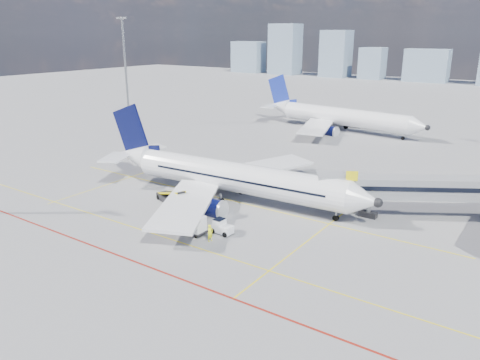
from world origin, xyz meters
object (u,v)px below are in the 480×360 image
(baggage_tug, at_px, (221,227))
(ramp_worker, at_px, (210,233))
(second_aircraft, at_px, (338,116))
(belt_loader, at_px, (169,198))
(cargo_dolly, at_px, (190,223))
(main_aircraft, at_px, (226,176))

(baggage_tug, relative_size, ramp_worker, 1.28)
(second_aircraft, relative_size, belt_loader, 6.35)
(second_aircraft, bearing_deg, belt_loader, -81.48)
(second_aircraft, distance_m, belt_loader, 59.00)
(second_aircraft, xyz_separation_m, cargo_dolly, (9.87, -64.96, -2.02))
(baggage_tug, bearing_deg, main_aircraft, 126.04)
(main_aircraft, xyz_separation_m, baggage_tug, (6.48, -9.90, -2.40))
(baggage_tug, bearing_deg, cargo_dolly, -145.18)
(second_aircraft, relative_size, baggage_tug, 16.73)
(baggage_tug, distance_m, cargo_dolly, 3.67)
(second_aircraft, distance_m, cargo_dolly, 65.73)
(baggage_tug, distance_m, ramp_worker, 2.45)
(main_aircraft, distance_m, second_aircraft, 53.51)
(main_aircraft, bearing_deg, belt_loader, -135.87)
(main_aircraft, bearing_deg, baggage_tug, -60.07)
(belt_loader, distance_m, ramp_worker, 13.75)
(second_aircraft, height_order, ramp_worker, second_aircraft)
(main_aircraft, relative_size, ramp_worker, 21.29)
(cargo_dolly, relative_size, ramp_worker, 2.03)
(belt_loader, bearing_deg, cargo_dolly, -11.39)
(baggage_tug, height_order, cargo_dolly, cargo_dolly)
(second_aircraft, height_order, cargo_dolly, second_aircraft)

